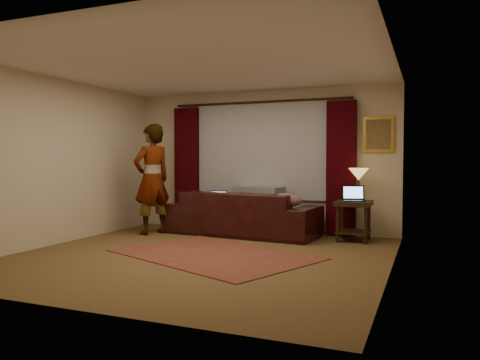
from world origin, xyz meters
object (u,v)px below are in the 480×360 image
object	(u,v)px
sofa	(243,205)
laptop_sofa	(216,198)
end_table	(353,221)
laptop_table	(354,193)
tiffany_lamp	(359,184)
person	(152,179)

from	to	relation	value
sofa	laptop_sofa	distance (m)	0.49
sofa	end_table	distance (m)	1.92
laptop_sofa	laptop_table	distance (m)	2.37
laptop_sofa	tiffany_lamp	xyz separation A→B (m)	(2.40, 0.41, 0.27)
end_table	person	distance (m)	3.55
laptop_sofa	tiffany_lamp	world-z (taller)	tiffany_lamp
tiffany_lamp	person	distance (m)	3.57
laptop_sofa	tiffany_lamp	size ratio (longest dim) A/B	0.67
laptop_sofa	person	size ratio (longest dim) A/B	0.18
sofa	person	world-z (taller)	person
tiffany_lamp	sofa	bearing A→B (deg)	-173.40
person	end_table	bearing A→B (deg)	124.67
person	tiffany_lamp	bearing A→B (deg)	127.03
end_table	laptop_table	xyz separation A→B (m)	(0.02, -0.09, 0.46)
person	laptop_table	bearing A→B (deg)	123.19
laptop_sofa	person	bearing A→B (deg)	-161.48
sofa	end_table	world-z (taller)	sofa
tiffany_lamp	person	size ratio (longest dim) A/B	0.27
sofa	laptop_sofa	world-z (taller)	sofa
sofa	end_table	bearing A→B (deg)	-173.15
laptop_sofa	person	world-z (taller)	person
sofa	end_table	size ratio (longest dim) A/B	4.02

